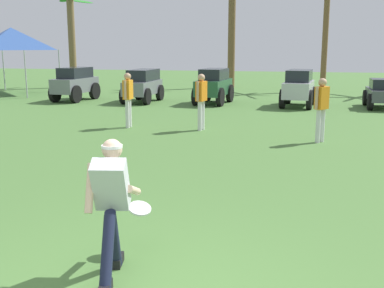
{
  "coord_description": "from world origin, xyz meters",
  "views": [
    {
      "loc": [
        1.36,
        -3.7,
        2.34
      ],
      "look_at": [
        -0.12,
        3.11,
        0.9
      ],
      "focal_mm": 45.0,
      "sensor_mm": 36.0,
      "label": 1
    }
  ],
  "objects_px": {
    "frisbee_in_flight": "(140,208)",
    "event_tent": "(11,39)",
    "parked_car_slot_d": "(299,87)",
    "teammate_deep": "(321,104)",
    "frisbee_thrower": "(111,201)",
    "parked_car_slot_c": "(214,85)",
    "palm_tree_left_of_centre": "(232,20)",
    "parked_car_slot_b": "(143,85)",
    "parked_car_slot_a": "(75,83)",
    "palm_tree_far_left": "(71,33)",
    "parked_car_slot_e": "(381,93)",
    "palm_tree_right_of_centre": "(325,21)",
    "teammate_midfield": "(201,97)",
    "teammate_near_sideline": "(128,95)"
  },
  "relations": [
    {
      "from": "frisbee_in_flight",
      "to": "palm_tree_far_left",
      "type": "xyz_separation_m",
      "value": [
        -10.56,
        20.1,
        2.45
      ]
    },
    {
      "from": "parked_car_slot_a",
      "to": "frisbee_thrower",
      "type": "bearing_deg",
      "value": -63.05
    },
    {
      "from": "parked_car_slot_a",
      "to": "parked_car_slot_b",
      "type": "relative_size",
      "value": 1.0
    },
    {
      "from": "frisbee_in_flight",
      "to": "parked_car_slot_c",
      "type": "bearing_deg",
      "value": 96.39
    },
    {
      "from": "frisbee_thrower",
      "to": "parked_car_slot_c",
      "type": "bearing_deg",
      "value": 95.76
    },
    {
      "from": "frisbee_thrower",
      "to": "frisbee_in_flight",
      "type": "distance_m",
      "value": 0.66
    },
    {
      "from": "parked_car_slot_a",
      "to": "palm_tree_left_of_centre",
      "type": "height_order",
      "value": "palm_tree_left_of_centre"
    },
    {
      "from": "frisbee_thrower",
      "to": "parked_car_slot_c",
      "type": "xyz_separation_m",
      "value": [
        -1.5,
        14.83,
        -0.05
      ]
    },
    {
      "from": "parked_car_slot_b",
      "to": "event_tent",
      "type": "xyz_separation_m",
      "value": [
        -7.12,
        1.92,
        1.89
      ]
    },
    {
      "from": "parked_car_slot_a",
      "to": "palm_tree_right_of_centre",
      "type": "distance_m",
      "value": 12.75
    },
    {
      "from": "parked_car_slot_a",
      "to": "event_tent",
      "type": "bearing_deg",
      "value": 153.94
    },
    {
      "from": "frisbee_thrower",
      "to": "parked_car_slot_d",
      "type": "distance_m",
      "value": 14.71
    },
    {
      "from": "teammate_midfield",
      "to": "parked_car_slot_b",
      "type": "height_order",
      "value": "teammate_midfield"
    },
    {
      "from": "parked_car_slot_d",
      "to": "event_tent",
      "type": "distance_m",
      "value": 13.72
    },
    {
      "from": "parked_car_slot_a",
      "to": "parked_car_slot_e",
      "type": "xyz_separation_m",
      "value": [
        12.32,
        0.12,
        -0.18
      ]
    },
    {
      "from": "parked_car_slot_d",
      "to": "event_tent",
      "type": "height_order",
      "value": "event_tent"
    },
    {
      "from": "parked_car_slot_b",
      "to": "palm_tree_far_left",
      "type": "distance_m",
      "value": 8.75
    },
    {
      "from": "frisbee_in_flight",
      "to": "parked_car_slot_b",
      "type": "height_order",
      "value": "parked_car_slot_b"
    },
    {
      "from": "frisbee_thrower",
      "to": "parked_car_slot_e",
      "type": "distance_m",
      "value": 15.53
    },
    {
      "from": "palm_tree_right_of_centre",
      "to": "parked_car_slot_b",
      "type": "bearing_deg",
      "value": -138.55
    },
    {
      "from": "parked_car_slot_b",
      "to": "palm_tree_right_of_centre",
      "type": "relative_size",
      "value": 0.44
    },
    {
      "from": "frisbee_in_flight",
      "to": "palm_tree_left_of_centre",
      "type": "relative_size",
      "value": 0.06
    },
    {
      "from": "palm_tree_right_of_centre",
      "to": "event_tent",
      "type": "relative_size",
      "value": 1.67
    },
    {
      "from": "parked_car_slot_a",
      "to": "parked_car_slot_e",
      "type": "height_order",
      "value": "parked_car_slot_a"
    },
    {
      "from": "teammate_deep",
      "to": "palm_tree_right_of_centre",
      "type": "distance_m",
      "value": 14.05
    },
    {
      "from": "parked_car_slot_b",
      "to": "palm_tree_left_of_centre",
      "type": "relative_size",
      "value": 0.38
    },
    {
      "from": "parked_car_slot_e",
      "to": "palm_tree_far_left",
      "type": "bearing_deg",
      "value": 158.79
    },
    {
      "from": "teammate_near_sideline",
      "to": "parked_car_slot_d",
      "type": "distance_m",
      "value": 7.64
    },
    {
      "from": "frisbee_in_flight",
      "to": "palm_tree_right_of_centre",
      "type": "distance_m",
      "value": 21.18
    },
    {
      "from": "palm_tree_left_of_centre",
      "to": "palm_tree_right_of_centre",
      "type": "height_order",
      "value": "palm_tree_left_of_centre"
    },
    {
      "from": "teammate_near_sideline",
      "to": "palm_tree_left_of_centre",
      "type": "bearing_deg",
      "value": 85.67
    },
    {
      "from": "parked_car_slot_c",
      "to": "palm_tree_left_of_centre",
      "type": "relative_size",
      "value": 0.38
    },
    {
      "from": "parked_car_slot_b",
      "to": "teammate_deep",
      "type": "bearing_deg",
      "value": -46.37
    },
    {
      "from": "frisbee_thrower",
      "to": "palm_tree_right_of_centre",
      "type": "distance_m",
      "value": 21.74
    },
    {
      "from": "frisbee_in_flight",
      "to": "teammate_deep",
      "type": "distance_m",
      "value": 7.34
    },
    {
      "from": "parked_car_slot_c",
      "to": "parked_car_slot_e",
      "type": "bearing_deg",
      "value": -0.76
    },
    {
      "from": "parked_car_slot_d",
      "to": "parked_car_slot_a",
      "type": "bearing_deg",
      "value": 179.77
    },
    {
      "from": "teammate_deep",
      "to": "palm_tree_far_left",
      "type": "xyz_separation_m",
      "value": [
        -12.84,
        13.14,
        2.03
      ]
    },
    {
      "from": "frisbee_in_flight",
      "to": "event_tent",
      "type": "xyz_separation_m",
      "value": [
        -11.68,
        16.06,
        2.1
      ]
    },
    {
      "from": "parked_car_slot_c",
      "to": "parked_car_slot_a",
      "type": "bearing_deg",
      "value": -178.08
    },
    {
      "from": "parked_car_slot_a",
      "to": "parked_car_slot_c",
      "type": "height_order",
      "value": "same"
    },
    {
      "from": "teammate_midfield",
      "to": "parked_car_slot_d",
      "type": "xyz_separation_m",
      "value": [
        2.63,
        5.97,
        -0.2
      ]
    },
    {
      "from": "parked_car_slot_e",
      "to": "palm_tree_far_left",
      "type": "xyz_separation_m",
      "value": [
        -15.34,
        5.95,
        2.41
      ]
    },
    {
      "from": "parked_car_slot_a",
      "to": "palm_tree_far_left",
      "type": "xyz_separation_m",
      "value": [
        -3.02,
        6.07,
        2.23
      ]
    },
    {
      "from": "frisbee_thrower",
      "to": "parked_car_slot_e",
      "type": "xyz_separation_m",
      "value": [
        4.88,
        14.75,
        -0.23
      ]
    },
    {
      "from": "teammate_near_sideline",
      "to": "parked_car_slot_c",
      "type": "distance_m",
      "value": 6.37
    },
    {
      "from": "parked_car_slot_d",
      "to": "palm_tree_far_left",
      "type": "xyz_separation_m",
      "value": [
        -12.31,
        6.11,
        2.23
      ]
    },
    {
      "from": "parked_car_slot_b",
      "to": "palm_tree_right_of_centre",
      "type": "xyz_separation_m",
      "value": [
        7.5,
        6.62,
        2.78
      ]
    },
    {
      "from": "teammate_deep",
      "to": "frisbee_thrower",
      "type": "bearing_deg",
      "value": -107.47
    },
    {
      "from": "frisbee_thrower",
      "to": "parked_car_slot_a",
      "type": "bearing_deg",
      "value": 116.95
    }
  ]
}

